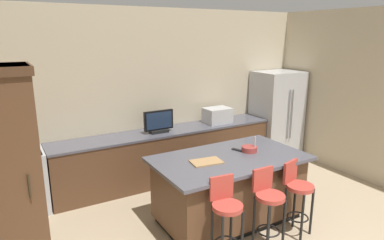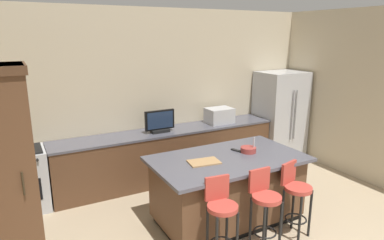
{
  "view_description": "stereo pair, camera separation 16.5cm",
  "coord_description": "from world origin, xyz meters",
  "px_view_note": "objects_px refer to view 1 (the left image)",
  "views": [
    {
      "loc": [
        -2.57,
        -1.4,
        2.53
      ],
      "look_at": [
        -0.05,
        2.94,
        1.25
      ],
      "focal_mm": 31.78,
      "sensor_mm": 36.0,
      "label": 1
    },
    {
      "loc": [
        -2.42,
        -1.48,
        2.53
      ],
      "look_at": [
        -0.05,
        2.94,
        1.25
      ],
      "focal_mm": 31.78,
      "sensor_mm": 36.0,
      "label": 2
    }
  ],
  "objects_px": {
    "kitchen_island": "(229,188)",
    "fruit_bowl": "(249,149)",
    "bar_stool_center": "(268,203)",
    "tv_monitor": "(159,122)",
    "refrigerator": "(276,115)",
    "cutting_board": "(206,162)",
    "tv_remote": "(237,150)",
    "microwave": "(217,115)",
    "bar_stool_left": "(226,213)",
    "cabinet_tower": "(5,186)",
    "range_oven": "(19,183)",
    "bar_stool_right": "(297,192)"
  },
  "relations": [
    {
      "from": "bar_stool_left",
      "to": "fruit_bowl",
      "type": "bearing_deg",
      "value": 45.84
    },
    {
      "from": "bar_stool_center",
      "to": "tv_remote",
      "type": "bearing_deg",
      "value": 75.9
    },
    {
      "from": "cabinet_tower",
      "to": "bar_stool_center",
      "type": "relative_size",
      "value": 2.27
    },
    {
      "from": "range_oven",
      "to": "fruit_bowl",
      "type": "xyz_separation_m",
      "value": [
        2.85,
        -1.61,
        0.5
      ]
    },
    {
      "from": "refrigerator",
      "to": "cutting_board",
      "type": "distance_m",
      "value": 3.17
    },
    {
      "from": "kitchen_island",
      "to": "refrigerator",
      "type": "xyz_separation_m",
      "value": [
        2.35,
        1.59,
        0.42
      ]
    },
    {
      "from": "cabinet_tower",
      "to": "bar_stool_left",
      "type": "height_order",
      "value": "cabinet_tower"
    },
    {
      "from": "kitchen_island",
      "to": "microwave",
      "type": "distance_m",
      "value": 1.97
    },
    {
      "from": "refrigerator",
      "to": "cabinet_tower",
      "type": "distance_m",
      "value": 5.28
    },
    {
      "from": "microwave",
      "to": "bar_stool_center",
      "type": "distance_m",
      "value": 2.62
    },
    {
      "from": "kitchen_island",
      "to": "fruit_bowl",
      "type": "xyz_separation_m",
      "value": [
        0.36,
        0.04,
        0.49
      ]
    },
    {
      "from": "refrigerator",
      "to": "tv_monitor",
      "type": "relative_size",
      "value": 3.45
    },
    {
      "from": "range_oven",
      "to": "tv_remote",
      "type": "bearing_deg",
      "value": -28.7
    },
    {
      "from": "tv_remote",
      "to": "cutting_board",
      "type": "height_order",
      "value": "tv_remote"
    },
    {
      "from": "tv_remote",
      "to": "cabinet_tower",
      "type": "bearing_deg",
      "value": 167.69
    },
    {
      "from": "kitchen_island",
      "to": "tv_monitor",
      "type": "bearing_deg",
      "value": 100.85
    },
    {
      "from": "bar_stool_center",
      "to": "tv_monitor",
      "type": "bearing_deg",
      "value": 98.09
    },
    {
      "from": "tv_monitor",
      "to": "fruit_bowl",
      "type": "height_order",
      "value": "tv_monitor"
    },
    {
      "from": "kitchen_island",
      "to": "cutting_board",
      "type": "height_order",
      "value": "cutting_board"
    },
    {
      "from": "tv_monitor",
      "to": "tv_remote",
      "type": "height_order",
      "value": "tv_monitor"
    },
    {
      "from": "fruit_bowl",
      "to": "bar_stool_left",
      "type": "bearing_deg",
      "value": -141.02
    },
    {
      "from": "bar_stool_right",
      "to": "cutting_board",
      "type": "bearing_deg",
      "value": 128.72
    },
    {
      "from": "bar_stool_center",
      "to": "refrigerator",
      "type": "bearing_deg",
      "value": 45.69
    },
    {
      "from": "kitchen_island",
      "to": "bar_stool_right",
      "type": "height_order",
      "value": "bar_stool_right"
    },
    {
      "from": "bar_stool_left",
      "to": "cabinet_tower",
      "type": "bearing_deg",
      "value": 170.84
    },
    {
      "from": "refrigerator",
      "to": "fruit_bowl",
      "type": "xyz_separation_m",
      "value": [
        -1.99,
        -1.55,
        0.07
      ]
    },
    {
      "from": "bar_stool_center",
      "to": "tv_remote",
      "type": "relative_size",
      "value": 5.88
    },
    {
      "from": "kitchen_island",
      "to": "fruit_bowl",
      "type": "height_order",
      "value": "fruit_bowl"
    },
    {
      "from": "tv_monitor",
      "to": "bar_stool_left",
      "type": "xyz_separation_m",
      "value": [
        -0.26,
        -2.31,
        -0.47
      ]
    },
    {
      "from": "refrigerator",
      "to": "cutting_board",
      "type": "xyz_separation_m",
      "value": [
        -2.73,
        -1.6,
        0.04
      ]
    },
    {
      "from": "tv_monitor",
      "to": "tv_remote",
      "type": "bearing_deg",
      "value": -69.17
    },
    {
      "from": "cabinet_tower",
      "to": "fruit_bowl",
      "type": "xyz_separation_m",
      "value": [
        3.0,
        0.16,
        -0.22
      ]
    },
    {
      "from": "tv_monitor",
      "to": "cutting_board",
      "type": "xyz_separation_m",
      "value": [
        -0.07,
        -1.61,
        -0.15
      ]
    },
    {
      "from": "tv_monitor",
      "to": "cutting_board",
      "type": "distance_m",
      "value": 1.62
    },
    {
      "from": "bar_stool_left",
      "to": "refrigerator",
      "type": "bearing_deg",
      "value": 45.09
    },
    {
      "from": "kitchen_island",
      "to": "refrigerator",
      "type": "height_order",
      "value": "refrigerator"
    },
    {
      "from": "cabinet_tower",
      "to": "fruit_bowl",
      "type": "relative_size",
      "value": 10.51
    },
    {
      "from": "range_oven",
      "to": "refrigerator",
      "type": "bearing_deg",
      "value": -0.71
    },
    {
      "from": "microwave",
      "to": "bar_stool_left",
      "type": "relative_size",
      "value": 0.48
    },
    {
      "from": "range_oven",
      "to": "bar_stool_right",
      "type": "relative_size",
      "value": 0.96
    },
    {
      "from": "cabinet_tower",
      "to": "bar_stool_left",
      "type": "relative_size",
      "value": 2.26
    },
    {
      "from": "microwave",
      "to": "fruit_bowl",
      "type": "relative_size",
      "value": 2.22
    },
    {
      "from": "tv_monitor",
      "to": "bar_stool_left",
      "type": "height_order",
      "value": "tv_monitor"
    },
    {
      "from": "bar_stool_center",
      "to": "fruit_bowl",
      "type": "relative_size",
      "value": 4.62
    },
    {
      "from": "bar_stool_center",
      "to": "bar_stool_right",
      "type": "height_order",
      "value": "bar_stool_center"
    },
    {
      "from": "refrigerator",
      "to": "tv_remote",
      "type": "xyz_separation_m",
      "value": [
        -2.11,
        -1.43,
        0.04
      ]
    },
    {
      "from": "fruit_bowl",
      "to": "kitchen_island",
      "type": "bearing_deg",
      "value": -174.19
    },
    {
      "from": "cabinet_tower",
      "to": "cutting_board",
      "type": "relative_size",
      "value": 5.75
    },
    {
      "from": "bar_stool_left",
      "to": "bar_stool_right",
      "type": "bearing_deg",
      "value": 7.26
    },
    {
      "from": "kitchen_island",
      "to": "cabinet_tower",
      "type": "xyz_separation_m",
      "value": [
        -2.63,
        -0.12,
        0.71
      ]
    }
  ]
}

